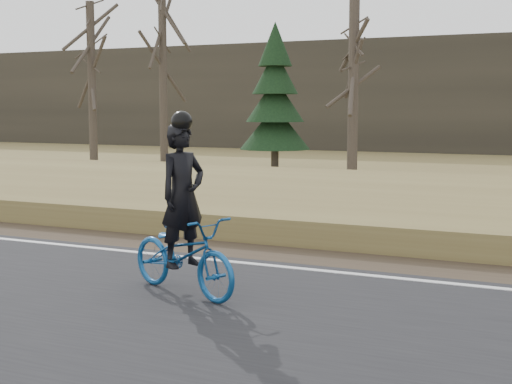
% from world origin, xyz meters
% --- Properties ---
extents(ground, '(120.00, 120.00, 0.00)m').
position_xyz_m(ground, '(0.00, 0.00, 0.00)').
color(ground, olive).
rests_on(ground, ground).
extents(road, '(120.00, 6.00, 0.06)m').
position_xyz_m(road, '(0.00, -2.50, 0.03)').
color(road, black).
rests_on(road, ground).
extents(edge_line, '(120.00, 0.12, 0.01)m').
position_xyz_m(edge_line, '(0.00, 0.20, 0.07)').
color(edge_line, silver).
rests_on(edge_line, road).
extents(shoulder, '(120.00, 1.60, 0.04)m').
position_xyz_m(shoulder, '(0.00, 1.20, 0.02)').
color(shoulder, '#473A2B').
rests_on(shoulder, ground).
extents(embankment, '(120.00, 5.00, 0.44)m').
position_xyz_m(embankment, '(0.00, 4.20, 0.22)').
color(embankment, olive).
rests_on(embankment, ground).
extents(ballast, '(120.00, 3.00, 0.45)m').
position_xyz_m(ballast, '(0.00, 8.00, 0.23)').
color(ballast, slate).
rests_on(ballast, ground).
extents(railroad, '(120.00, 2.40, 0.29)m').
position_xyz_m(railroad, '(0.00, 8.00, 0.53)').
color(railroad, black).
rests_on(railroad, ballast).
extents(treeline_backdrop, '(120.00, 4.00, 6.00)m').
position_xyz_m(treeline_backdrop, '(0.00, 30.00, 3.00)').
color(treeline_backdrop, '#383328').
rests_on(treeline_backdrop, ground).
extents(cyclist, '(1.99, 1.29, 2.27)m').
position_xyz_m(cyclist, '(1.61, -1.68, 0.78)').
color(cyclist, navy).
rests_on(cyclist, road).
extents(bare_tree_far_left, '(0.36, 0.36, 6.75)m').
position_xyz_m(bare_tree_far_left, '(-12.86, 15.55, 3.38)').
color(bare_tree_far_left, '#494035').
rests_on(bare_tree_far_left, ground).
extents(bare_tree_left, '(0.36, 0.36, 8.81)m').
position_xyz_m(bare_tree_left, '(-10.73, 17.77, 4.40)').
color(bare_tree_left, '#494035').
rests_on(bare_tree_left, ground).
extents(bare_tree_near_left, '(0.36, 0.36, 6.26)m').
position_xyz_m(bare_tree_near_left, '(-1.19, 14.73, 3.13)').
color(bare_tree_near_left, '#494035').
rests_on(bare_tree_near_left, ground).
extents(conifer, '(2.60, 2.60, 5.47)m').
position_xyz_m(conifer, '(-4.27, 15.09, 2.59)').
color(conifer, '#494035').
rests_on(conifer, ground).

